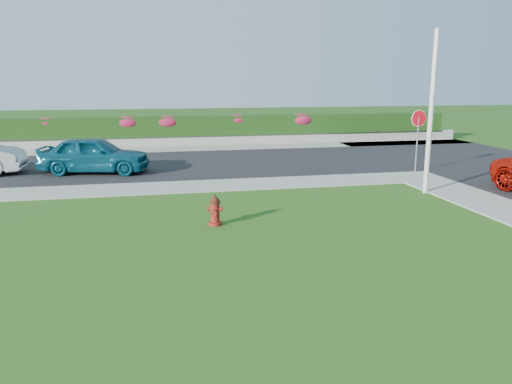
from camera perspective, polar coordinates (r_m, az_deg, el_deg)
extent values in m
plane|color=black|center=(9.90, 7.62, -9.72)|extent=(120.00, 120.00, 0.00)
cube|color=black|center=(22.99, -16.41, 2.81)|extent=(26.00, 8.00, 0.04)
cube|color=gray|center=(18.23, -20.67, 0.03)|extent=(24.00, 2.00, 0.04)
cube|color=gray|center=(20.66, 17.72, 1.66)|extent=(2.00, 2.00, 0.04)
cube|color=gray|center=(27.94, -7.44, 4.90)|extent=(34.00, 2.00, 0.04)
cube|color=gray|center=(29.39, -7.70, 5.82)|extent=(34.00, 0.40, 0.60)
cube|color=black|center=(29.40, -7.76, 7.49)|extent=(32.00, 0.90, 1.10)
cylinder|color=#560E0D|center=(13.28, -4.69, -3.60)|extent=(0.35, 0.35, 0.08)
cylinder|color=#560E0D|center=(13.19, -4.71, -2.30)|extent=(0.24, 0.24, 0.54)
cylinder|color=black|center=(13.13, -4.73, -1.16)|extent=(0.29, 0.29, 0.05)
sphere|color=black|center=(13.12, -4.73, -1.03)|extent=(0.24, 0.24, 0.24)
cylinder|color=black|center=(13.09, -4.75, -0.46)|extent=(0.07, 0.07, 0.07)
cylinder|color=#560E0D|center=(13.20, -5.39, -1.94)|extent=(0.13, 0.14, 0.11)
cylinder|color=#560E0D|center=(13.15, -4.05, -1.97)|extent=(0.13, 0.14, 0.11)
cylinder|color=#560E0D|center=(13.04, -4.81, -2.39)|extent=(0.18, 0.16, 0.16)
imported|color=#0D4C63|center=(21.38, -18.00, 4.08)|extent=(4.66, 2.61, 1.50)
cylinder|color=silver|center=(17.59, 19.36, 8.48)|extent=(0.16, 0.16, 5.36)
cylinder|color=slate|center=(21.49, 17.91, 5.10)|extent=(0.06, 0.06, 2.29)
cylinder|color=red|center=(21.39, 18.11, 8.00)|extent=(0.67, 0.08, 0.67)
cylinder|color=white|center=(21.39, 18.11, 8.00)|extent=(0.71, 0.06, 0.71)
ellipsoid|color=#B01E4F|center=(29.72, -22.84, 7.30)|extent=(1.14, 0.74, 0.57)
ellipsoid|color=#B01E4F|center=(29.23, -14.43, 7.70)|extent=(1.43, 0.92, 0.72)
ellipsoid|color=#B01E4F|center=(29.22, -10.08, 7.88)|extent=(1.48, 0.95, 0.74)
ellipsoid|color=#B01E4F|center=(29.63, -2.17, 8.23)|extent=(1.23, 0.79, 0.61)
ellipsoid|color=#B01E4F|center=(30.55, 5.23, 8.21)|extent=(1.51, 0.97, 0.76)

